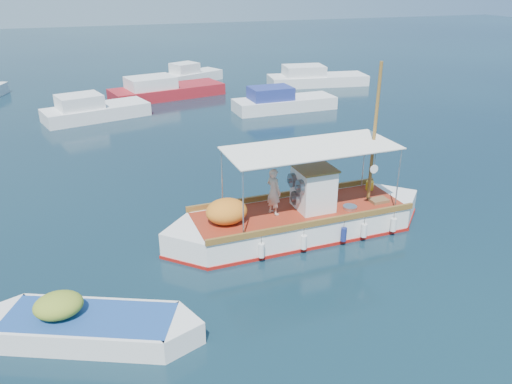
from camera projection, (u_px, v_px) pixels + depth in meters
name	position (u px, v px, depth m)	size (l,w,h in m)	color
ground	(295.00, 226.00, 17.90)	(160.00, 160.00, 0.00)	black
fishing_caique	(298.00, 220.00, 17.24)	(9.72, 2.92, 5.93)	white
dinghy	(88.00, 328.00, 12.33)	(5.28, 3.13, 1.40)	white
bg_boat_nw	(93.00, 111.00, 30.94)	(6.70, 3.99, 1.80)	silver
bg_boat_n	(164.00, 91.00, 36.30)	(8.55, 4.53, 1.80)	maroon
bg_boat_ne	(282.00, 103.00, 32.94)	(6.83, 2.42, 1.80)	silver
bg_boat_e	(315.00, 79.00, 40.39)	(8.17, 3.61, 1.80)	silver
bg_boat_far_n	(191.00, 76.00, 41.68)	(5.36, 3.93, 1.80)	silver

